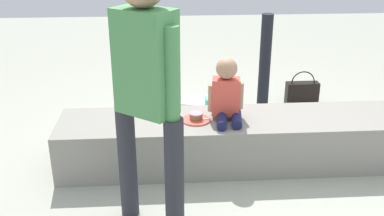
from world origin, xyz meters
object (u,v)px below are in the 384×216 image
at_px(child_seated, 227,93).
at_px(water_bottle_near_gift, 325,113).
at_px(party_cup_red, 154,121).
at_px(handbag_black_leather, 302,93).
at_px(gift_bag, 217,113).
at_px(adult_standing, 146,79).
at_px(cake_plate, 196,118).
at_px(cake_box_white, 199,106).

relative_size(child_seated, water_bottle_near_gift, 2.58).
height_order(party_cup_red, handbag_black_leather, handbag_black_leather).
bearing_deg(gift_bag, handbag_black_leather, 29.78).
relative_size(adult_standing, gift_bag, 4.52).
height_order(child_seated, adult_standing, adult_standing).
distance_m(adult_standing, handbag_black_leather, 2.60).
bearing_deg(party_cup_red, child_seated, -52.35).
bearing_deg(water_bottle_near_gift, party_cup_red, -179.89).
bearing_deg(handbag_black_leather, adult_standing, -128.92).
relative_size(adult_standing, water_bottle_near_gift, 8.67).
bearing_deg(child_seated, adult_standing, -127.90).
bearing_deg(cake_plate, adult_standing, -115.17).
bearing_deg(party_cup_red, gift_bag, -10.93).
bearing_deg(cake_plate, water_bottle_near_gift, 30.13).
height_order(gift_bag, water_bottle_near_gift, gift_bag).
distance_m(party_cup_red, handbag_black_leather, 1.61).
height_order(child_seated, cake_box_white, child_seated).
bearing_deg(handbag_black_leather, party_cup_red, -164.31).
distance_m(child_seated, party_cup_red, 1.09).
relative_size(gift_bag, party_cup_red, 3.34).
relative_size(adult_standing, party_cup_red, 15.10).
relative_size(gift_bag, cake_box_white, 1.10).
xyz_separation_m(adult_standing, party_cup_red, (-0.01, 1.48, -0.93)).
distance_m(water_bottle_near_gift, party_cup_red, 1.66).
bearing_deg(cake_box_white, adult_standing, -104.26).
relative_size(gift_bag, handbag_black_leather, 0.98).
height_order(child_seated, water_bottle_near_gift, child_seated).
bearing_deg(cake_plate, gift_bag, 69.05).
bearing_deg(gift_bag, cake_box_white, 108.59).
distance_m(water_bottle_near_gift, cake_box_white, 1.23).
distance_m(gift_bag, handbag_black_leather, 1.11).
relative_size(child_seated, party_cup_red, 4.50).
distance_m(adult_standing, water_bottle_near_gift, 2.39).
distance_m(cake_plate, water_bottle_near_gift, 1.55).
relative_size(cake_plate, party_cup_red, 2.09).
relative_size(child_seated, cake_plate, 2.16).
bearing_deg(child_seated, handbag_black_leather, 50.46).
bearing_deg(adult_standing, gift_bag, 66.79).
height_order(gift_bag, handbag_black_leather, handbag_black_leather).
bearing_deg(handbag_black_leather, gift_bag, -150.22).
relative_size(adult_standing, cake_plate, 7.24).
distance_m(child_seated, cake_box_white, 1.17).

